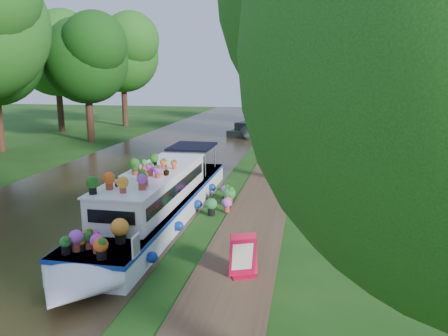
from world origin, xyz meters
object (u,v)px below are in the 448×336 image
at_px(plant_boat, 155,200).
at_px(pedestrian_pink, 291,128).
at_px(pedestrian_dark, 285,121).
at_px(second_boat, 251,130).
at_px(sandwich_board, 243,258).

height_order(plant_boat, pedestrian_pink, plant_boat).
distance_m(pedestrian_pink, pedestrian_dark, 5.47).
distance_m(second_boat, pedestrian_dark, 4.85).
height_order(plant_boat, second_boat, plant_boat).
height_order(sandwich_board, pedestrian_pink, pedestrian_pink).
relative_size(plant_boat, pedestrian_pink, 7.98).
bearing_deg(pedestrian_dark, sandwich_board, -75.66).
distance_m(sandwich_board, pedestrian_dark, 30.47).
height_order(sandwich_board, pedestrian_dark, pedestrian_dark).
distance_m(plant_boat, sandwich_board, 5.17).
relative_size(plant_boat, pedestrian_dark, 8.97).
relative_size(sandwich_board, pedestrian_dark, 0.73).
height_order(second_boat, sandwich_board, second_boat).
distance_m(plant_boat, second_boat, 22.82).
distance_m(plant_boat, pedestrian_dark, 27.03).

